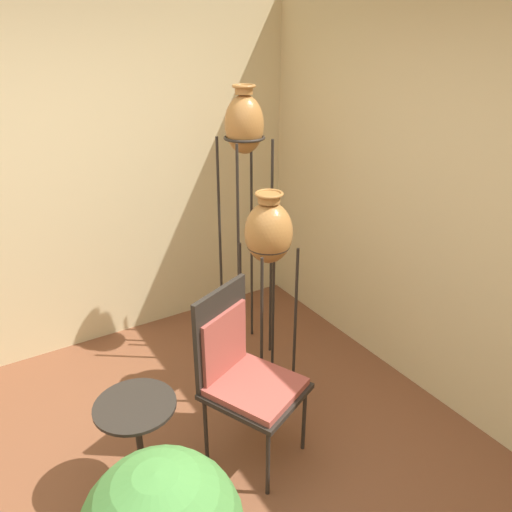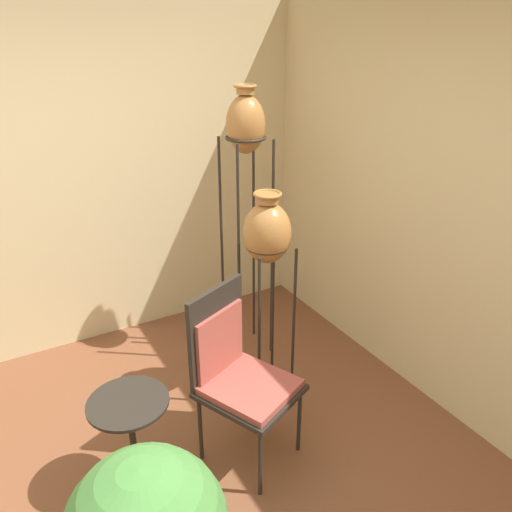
# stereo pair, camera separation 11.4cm
# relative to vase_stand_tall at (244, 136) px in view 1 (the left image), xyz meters

# --- Properties ---
(wall_back) EXTENTS (8.01, 0.06, 2.70)m
(wall_back) POSITION_rel_vase_stand_tall_xyz_m (-1.19, 0.80, -0.36)
(wall_back) COLOR beige
(wall_back) RESTS_ON ground_plane
(wall_right) EXTENTS (0.06, 8.01, 2.70)m
(wall_right) POSITION_rel_vase_stand_tall_xyz_m (0.85, -1.23, -0.36)
(wall_right) COLOR beige
(wall_right) RESTS_ON ground_plane
(vase_stand_tall) EXTENTS (0.30, 0.30, 2.04)m
(vase_stand_tall) POSITION_rel_vase_stand_tall_xyz_m (0.00, 0.00, 0.00)
(vase_stand_tall) COLOR #28231E
(vase_stand_tall) RESTS_ON ground_plane
(vase_stand_medium) EXTENTS (0.30, 0.30, 1.47)m
(vase_stand_medium) POSITION_rel_vase_stand_tall_xyz_m (-0.13, -0.51, -0.53)
(vase_stand_medium) COLOR #28231E
(vase_stand_medium) RESTS_ON ground_plane
(chair) EXTENTS (0.64, 0.66, 1.07)m
(chair) POSITION_rel_vase_stand_tall_xyz_m (-0.57, -0.91, -1.12)
(chair) COLOR #28231E
(chair) RESTS_ON ground_plane
(side_table) EXTENTS (0.42, 0.42, 0.62)m
(side_table) POSITION_rel_vase_stand_tall_xyz_m (-1.20, -0.91, -1.26)
(side_table) COLOR #28231E
(side_table) RESTS_ON ground_plane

